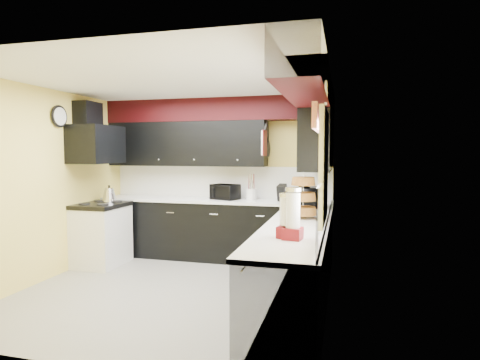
# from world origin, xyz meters

# --- Properties ---
(ground) EXTENTS (3.60, 3.60, 0.00)m
(ground) POSITION_xyz_m (0.00, 0.00, 0.00)
(ground) COLOR gray
(ground) RESTS_ON ground
(wall_back) EXTENTS (3.60, 0.06, 2.50)m
(wall_back) POSITION_xyz_m (0.00, 1.80, 1.25)
(wall_back) COLOR #E0C666
(wall_back) RESTS_ON ground
(wall_right) EXTENTS (0.06, 3.60, 2.50)m
(wall_right) POSITION_xyz_m (1.80, 0.00, 1.25)
(wall_right) COLOR #E0C666
(wall_right) RESTS_ON ground
(wall_left) EXTENTS (0.06, 3.60, 2.50)m
(wall_left) POSITION_xyz_m (-1.80, 0.00, 1.25)
(wall_left) COLOR #E0C666
(wall_left) RESTS_ON ground
(ceiling) EXTENTS (3.60, 3.60, 0.06)m
(ceiling) POSITION_xyz_m (0.00, 0.00, 2.50)
(ceiling) COLOR white
(ceiling) RESTS_ON wall_back
(cab_back) EXTENTS (3.60, 0.60, 0.90)m
(cab_back) POSITION_xyz_m (0.00, 1.50, 0.45)
(cab_back) COLOR black
(cab_back) RESTS_ON ground
(cab_right) EXTENTS (0.60, 3.00, 0.90)m
(cab_right) POSITION_xyz_m (1.50, -0.30, 0.45)
(cab_right) COLOR black
(cab_right) RESTS_ON ground
(counter_back) EXTENTS (3.62, 0.64, 0.04)m
(counter_back) POSITION_xyz_m (0.00, 1.50, 0.92)
(counter_back) COLOR white
(counter_back) RESTS_ON cab_back
(counter_right) EXTENTS (0.64, 3.02, 0.04)m
(counter_right) POSITION_xyz_m (1.50, -0.30, 0.92)
(counter_right) COLOR white
(counter_right) RESTS_ON cab_right
(splash_back) EXTENTS (3.60, 0.02, 0.50)m
(splash_back) POSITION_xyz_m (0.00, 1.79, 1.19)
(splash_back) COLOR white
(splash_back) RESTS_ON counter_back
(splash_right) EXTENTS (0.02, 3.60, 0.50)m
(splash_right) POSITION_xyz_m (1.79, 0.00, 1.19)
(splash_right) COLOR white
(splash_right) RESTS_ON counter_right
(upper_back) EXTENTS (2.60, 0.35, 0.70)m
(upper_back) POSITION_xyz_m (-0.50, 1.62, 1.80)
(upper_back) COLOR black
(upper_back) RESTS_ON wall_back
(upper_right) EXTENTS (0.35, 1.80, 0.70)m
(upper_right) POSITION_xyz_m (1.62, 0.90, 1.80)
(upper_right) COLOR black
(upper_right) RESTS_ON wall_right
(soffit_back) EXTENTS (3.60, 0.36, 0.35)m
(soffit_back) POSITION_xyz_m (0.00, 1.62, 2.33)
(soffit_back) COLOR black
(soffit_back) RESTS_ON wall_back
(soffit_right) EXTENTS (0.36, 3.24, 0.35)m
(soffit_right) POSITION_xyz_m (1.62, -0.18, 2.33)
(soffit_right) COLOR black
(soffit_right) RESTS_ON wall_right
(stove) EXTENTS (0.60, 0.75, 0.86)m
(stove) POSITION_xyz_m (-1.50, 0.75, 0.43)
(stove) COLOR white
(stove) RESTS_ON ground
(cooktop) EXTENTS (0.62, 0.77, 0.06)m
(cooktop) POSITION_xyz_m (-1.50, 0.75, 0.89)
(cooktop) COLOR black
(cooktop) RESTS_ON stove
(hood) EXTENTS (0.50, 0.78, 0.55)m
(hood) POSITION_xyz_m (-1.55, 0.75, 1.78)
(hood) COLOR black
(hood) RESTS_ON wall_left
(hood_duct) EXTENTS (0.24, 0.40, 0.40)m
(hood_duct) POSITION_xyz_m (-1.68, 0.75, 2.20)
(hood_duct) COLOR black
(hood_duct) RESTS_ON wall_left
(window) EXTENTS (0.03, 0.86, 0.96)m
(window) POSITION_xyz_m (1.79, -0.90, 1.55)
(window) COLOR white
(window) RESTS_ON wall_right
(valance) EXTENTS (0.04, 0.88, 0.20)m
(valance) POSITION_xyz_m (1.73, -0.90, 1.95)
(valance) COLOR red
(valance) RESTS_ON wall_right
(pan_top) EXTENTS (0.03, 0.22, 0.40)m
(pan_top) POSITION_xyz_m (0.82, 1.55, 2.00)
(pan_top) COLOR black
(pan_top) RESTS_ON upper_back
(pan_mid) EXTENTS (0.03, 0.28, 0.46)m
(pan_mid) POSITION_xyz_m (0.82, 1.42, 1.75)
(pan_mid) COLOR black
(pan_mid) RESTS_ON upper_back
(pan_low) EXTENTS (0.03, 0.24, 0.42)m
(pan_low) POSITION_xyz_m (0.82, 1.68, 1.72)
(pan_low) COLOR black
(pan_low) RESTS_ON upper_back
(cut_board) EXTENTS (0.03, 0.26, 0.35)m
(cut_board) POSITION_xyz_m (0.83, 1.30, 1.80)
(cut_board) COLOR white
(cut_board) RESTS_ON upper_back
(baskets) EXTENTS (0.27, 0.27, 0.50)m
(baskets) POSITION_xyz_m (1.52, 0.05, 1.18)
(baskets) COLOR brown
(baskets) RESTS_ON upper_right
(clock) EXTENTS (0.03, 0.30, 0.30)m
(clock) POSITION_xyz_m (-1.77, 0.25, 2.15)
(clock) COLOR black
(clock) RESTS_ON wall_left
(deco_plate) EXTENTS (0.03, 0.24, 0.24)m
(deco_plate) POSITION_xyz_m (1.77, -0.35, 2.25)
(deco_plate) COLOR white
(deco_plate) RESTS_ON wall_right
(toaster_oven) EXTENTS (0.49, 0.45, 0.23)m
(toaster_oven) POSITION_xyz_m (0.18, 1.50, 1.06)
(toaster_oven) COLOR black
(toaster_oven) RESTS_ON counter_back
(microwave) EXTENTS (0.36, 0.50, 0.26)m
(microwave) POSITION_xyz_m (1.53, 0.96, 1.07)
(microwave) COLOR black
(microwave) RESTS_ON counter_right
(utensil_crock) EXTENTS (0.17, 0.17, 0.17)m
(utensil_crock) POSITION_xyz_m (0.59, 1.55, 1.02)
(utensil_crock) COLOR silver
(utensil_crock) RESTS_ON counter_back
(knife_block) EXTENTS (0.14, 0.18, 0.25)m
(knife_block) POSITION_xyz_m (1.07, 1.48, 1.06)
(knife_block) COLOR black
(knife_block) RESTS_ON counter_back
(kettle) EXTENTS (0.28, 0.28, 0.20)m
(kettle) POSITION_xyz_m (-1.52, 1.00, 1.02)
(kettle) COLOR #B6B6BA
(kettle) RESTS_ON cooktop
(dispenser_a) EXTENTS (0.17, 0.17, 0.42)m
(dispenser_a) POSITION_xyz_m (1.55, -1.08, 1.15)
(dispenser_a) COLOR #6D0100
(dispenser_a) RESTS_ON counter_right
(dispenser_b) EXTENTS (0.15, 0.15, 0.34)m
(dispenser_b) POSITION_xyz_m (1.48, -1.04, 1.11)
(dispenser_b) COLOR #5C0900
(dispenser_b) RESTS_ON counter_right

